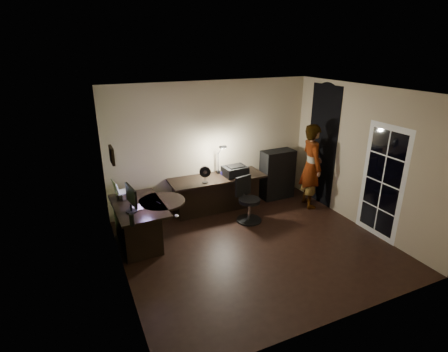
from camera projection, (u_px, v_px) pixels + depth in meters
name	position (u px, v px, depth m)	size (l,w,h in m)	color
floor	(256.00, 246.00, 6.21)	(4.50, 4.00, 0.01)	black
ceiling	(262.00, 91.00, 5.26)	(4.50, 4.00, 0.01)	silver
wall_back	(212.00, 145.00, 7.45)	(4.50, 0.01, 2.70)	tan
wall_front	(345.00, 231.00, 4.03)	(4.50, 0.01, 2.70)	tan
wall_left	(118.00, 199.00, 4.87)	(0.01, 4.00, 2.70)	tan
wall_right	(362.00, 158.00, 6.61)	(0.01, 4.00, 2.70)	tan
green_wall_overlay	(119.00, 198.00, 4.87)	(0.00, 4.00, 2.70)	#485C29
arched_doorway	(322.00, 146.00, 7.60)	(0.01, 0.90, 2.60)	black
french_door	(382.00, 183.00, 6.24)	(0.02, 0.92, 2.10)	white
framed_picture	(112.00, 155.00, 5.09)	(0.04, 0.30, 0.25)	black
desk_left	(140.00, 225.00, 6.16)	(0.82, 1.34, 0.77)	black
desk_right	(217.00, 194.00, 7.45)	(2.02, 0.71, 0.76)	black
cabinet	(277.00, 174.00, 8.04)	(0.75, 0.38, 1.13)	black
laptop_stand	(125.00, 194.00, 6.29)	(0.25, 0.21, 0.11)	silver
laptop	(124.00, 186.00, 6.23)	(0.34, 0.32, 0.23)	silver
monitor	(131.00, 203.00, 5.71)	(0.10, 0.48, 0.32)	black
mouse	(177.00, 216.00, 5.57)	(0.06, 0.09, 0.04)	silver
phone	(131.00, 206.00, 5.94)	(0.07, 0.14, 0.01)	black
pen	(159.00, 203.00, 6.07)	(0.01, 0.13, 0.01)	black
speaker	(132.00, 220.00, 5.28)	(0.08, 0.08, 0.20)	black
notepad	(136.00, 208.00, 5.89)	(0.17, 0.23, 0.01)	silver
desk_fan	(205.00, 174.00, 6.96)	(0.23, 0.12, 0.35)	black
headphones	(225.00, 172.00, 7.44)	(0.21, 0.09, 0.10)	#261FA0
printer	(235.00, 170.00, 7.37)	(0.49, 0.38, 0.22)	black
desk_lamp	(218.00, 157.00, 7.40)	(0.18, 0.33, 0.72)	black
office_chair	(249.00, 200.00, 6.96)	(0.51, 0.51, 0.91)	black
person	(311.00, 166.00, 7.49)	(0.66, 0.44, 1.84)	#D8A88C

